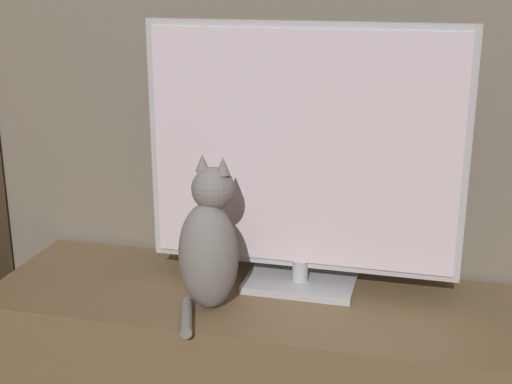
{
  "coord_description": "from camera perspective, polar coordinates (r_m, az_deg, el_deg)",
  "views": [
    {
      "loc": [
        0.36,
        -0.75,
        1.31
      ],
      "look_at": [
        -0.07,
        0.93,
        0.76
      ],
      "focal_mm": 50.0,
      "sensor_mm": 36.0,
      "label": 1
    }
  ],
  "objects": [
    {
      "name": "tv_stand",
      "position": [
        2.03,
        2.06,
        -14.47
      ],
      "size": [
        1.59,
        0.48,
        0.47
      ],
      "color": "brown",
      "rests_on": "ground_plane"
    },
    {
      "name": "cat",
      "position": [
        1.81,
        -3.73,
        -4.26
      ],
      "size": [
        0.19,
        0.28,
        0.4
      ],
      "rotation": [
        0.0,
        0.0,
        -0.27
      ],
      "color": "gray",
      "rests_on": "tv_stand"
    },
    {
      "name": "tv",
      "position": [
        1.86,
        3.75,
        2.73
      ],
      "size": [
        0.84,
        0.18,
        0.71
      ],
      "color": "#B7B7BC",
      "rests_on": "tv_stand"
    }
  ]
}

